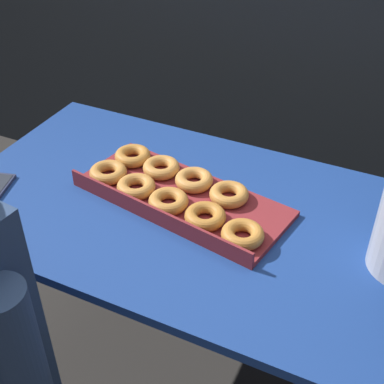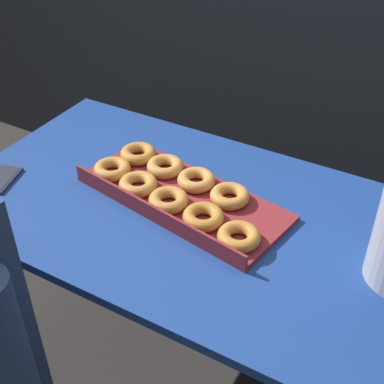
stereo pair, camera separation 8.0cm
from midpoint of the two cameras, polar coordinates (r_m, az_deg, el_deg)
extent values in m
plane|color=#2D2B28|center=(2.04, -0.70, -18.91)|extent=(12.00, 12.00, 0.00)
cube|color=navy|center=(1.48, -0.91, -2.51)|extent=(1.39, 0.77, 0.03)
cylinder|color=#ADADB2|center=(2.23, -12.05, -0.40)|extent=(0.03, 0.03, 0.73)
cube|color=maroon|center=(1.51, -2.56, -0.63)|extent=(0.64, 0.36, 0.02)
cube|color=maroon|center=(1.42, -5.65, -2.27)|extent=(0.60, 0.11, 0.04)
torus|color=#C38139|center=(1.59, -10.36, 2.04)|extent=(0.15, 0.15, 0.03)
torus|color=#C4813A|center=(1.52, -7.48, 0.55)|extent=(0.15, 0.15, 0.03)
torus|color=#C17E37|center=(1.46, -4.10, -1.01)|extent=(0.12, 0.12, 0.03)
torus|color=#B8762F|center=(1.40, -0.22, -2.65)|extent=(0.12, 0.12, 0.03)
torus|color=#BB7931|center=(1.35, 3.72, -4.57)|extent=(0.16, 0.16, 0.03)
torus|color=#BC7A32|center=(1.65, -7.73, 3.82)|extent=(0.14, 0.14, 0.03)
torus|color=#C8863F|center=(1.59, -4.74, 2.59)|extent=(0.15, 0.15, 0.03)
torus|color=#CA8840|center=(1.53, -1.29, 1.27)|extent=(0.16, 0.16, 0.03)
torus|color=#C28038|center=(1.48, 2.42, -0.29)|extent=(0.12, 0.12, 0.03)
cylinder|color=navy|center=(1.17, -19.44, -18.49)|extent=(0.10, 0.10, 0.51)
camera|label=1|loc=(0.04, -91.60, -1.20)|focal=50.00mm
camera|label=2|loc=(0.04, 88.40, 1.20)|focal=50.00mm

